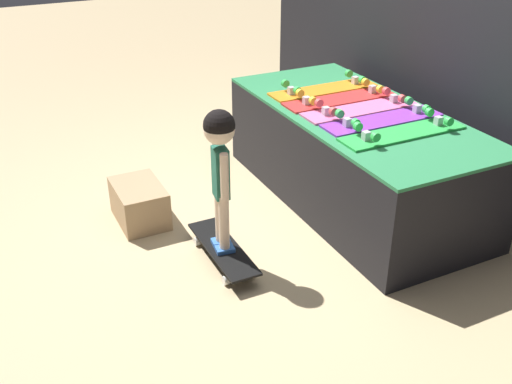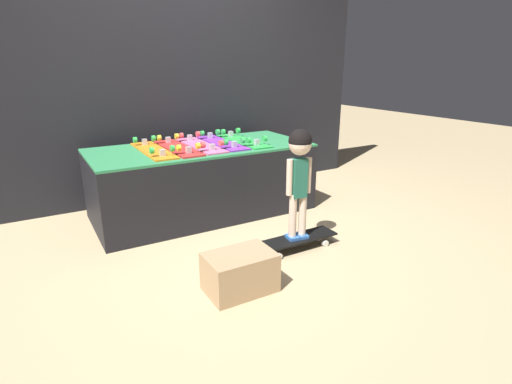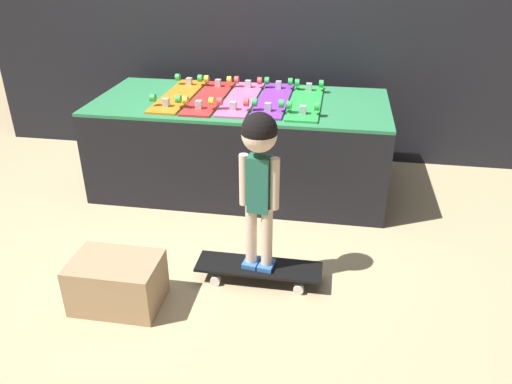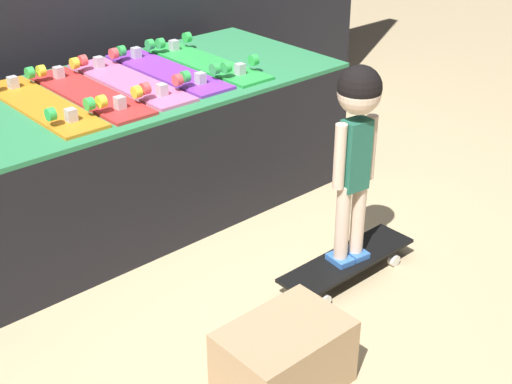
{
  "view_description": "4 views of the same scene",
  "coord_description": "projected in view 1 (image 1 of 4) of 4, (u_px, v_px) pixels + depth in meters",
  "views": [
    {
      "loc": [
        2.96,
        -1.61,
        1.99
      ],
      "look_at": [
        0.19,
        -0.25,
        0.33
      ],
      "focal_mm": 42.0,
      "sensor_mm": 36.0,
      "label": 1
    },
    {
      "loc": [
        -1.37,
        -2.76,
        1.37
      ],
      "look_at": [
        0.16,
        -0.14,
        0.38
      ],
      "focal_mm": 28.0,
      "sensor_mm": 36.0,
      "label": 2
    },
    {
      "loc": [
        0.64,
        -2.62,
        1.63
      ],
      "look_at": [
        0.22,
        -0.12,
        0.32
      ],
      "focal_mm": 35.0,
      "sensor_mm": 36.0,
      "label": 3
    },
    {
      "loc": [
        -1.64,
        -2.12,
        1.72
      ],
      "look_at": [
        0.15,
        -0.11,
        0.3
      ],
      "focal_mm": 50.0,
      "sensor_mm": 36.0,
      "label": 4
    }
  ],
  "objects": [
    {
      "name": "skateboard_orange_on_rack",
      "position": [
        324.0,
        89.0,
        4.18
      ],
      "size": [
        0.2,
        0.79,
        0.09
      ],
      "color": "orange",
      "rests_on": "display_rack"
    },
    {
      "name": "storage_box",
      "position": [
        139.0,
        203.0,
        3.81
      ],
      "size": [
        0.42,
        0.29,
        0.25
      ],
      "color": "tan",
      "rests_on": "ground_plane"
    },
    {
      "name": "skateboard_pink_on_rack",
      "position": [
        360.0,
        108.0,
        3.83
      ],
      "size": [
        0.2,
        0.79,
        0.09
      ],
      "color": "pink",
      "rests_on": "display_rack"
    },
    {
      "name": "skateboard_purple_on_rack",
      "position": [
        383.0,
        119.0,
        3.66
      ],
      "size": [
        0.2,
        0.79,
        0.09
      ],
      "color": "purple",
      "rests_on": "display_rack"
    },
    {
      "name": "display_rack",
      "position": [
        354.0,
        156.0,
        3.98
      ],
      "size": [
        1.97,
        0.9,
        0.64
      ],
      "color": "black",
      "rests_on": "ground_plane"
    },
    {
      "name": "child",
      "position": [
        220.0,
        155.0,
        3.15
      ],
      "size": [
        0.2,
        0.17,
        0.83
      ],
      "rotation": [
        0.0,
        0.0,
        -0.13
      ],
      "color": "#3870C6",
      "rests_on": "skateboard_on_floor"
    },
    {
      "name": "skateboard_red_on_rack",
      "position": [
        340.0,
        98.0,
        4.0
      ],
      "size": [
        0.2,
        0.79,
        0.09
      ],
      "color": "red",
      "rests_on": "display_rack"
    },
    {
      "name": "skateboard_on_floor",
      "position": [
        223.0,
        250.0,
        3.44
      ],
      "size": [
        0.66,
        0.18,
        0.09
      ],
      "color": "black",
      "rests_on": "ground_plane"
    },
    {
      "name": "skateboard_green_on_rack",
      "position": [
        403.0,
        132.0,
        3.48
      ],
      "size": [
        0.2,
        0.79,
        0.09
      ],
      "color": "green",
      "rests_on": "display_rack"
    },
    {
      "name": "ground_plane",
      "position": [
        277.0,
        217.0,
        3.91
      ],
      "size": [
        16.0,
        16.0,
        0.0
      ],
      "primitive_type": "plane",
      "color": "tan"
    }
  ]
}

